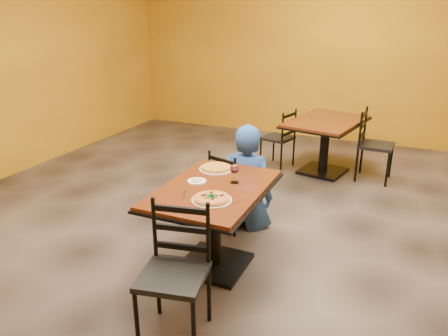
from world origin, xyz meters
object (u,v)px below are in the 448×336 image
at_px(table_second, 325,134).
at_px(wine_glass, 235,173).
at_px(chair_main_near, 173,277).
at_px(pizza_main, 212,198).
at_px(chair_main_far, 233,189).
at_px(pizza_far, 216,167).
at_px(table_main, 214,208).
at_px(side_plate, 197,181).
at_px(chair_second_left, 278,138).
at_px(plate_main, 212,200).
at_px(plate_far, 216,169).
at_px(diner, 247,176).
at_px(chair_second_right, 376,146).

xyz_separation_m(table_second, wine_glass, (-0.28, -2.58, 0.28)).
relative_size(chair_main_near, pizza_main, 3.29).
height_order(chair_main_far, pizza_far, chair_main_far).
distance_m(table_second, chair_main_near, 3.63).
bearing_deg(wine_glass, pizza_main, -93.08).
distance_m(table_main, side_plate, 0.27).
distance_m(chair_second_left, plate_main, 3.03).
distance_m(chair_main_far, plate_far, 0.52).
xyz_separation_m(table_second, pizza_main, (-0.30, -2.99, 0.21)).
height_order(diner, wine_glass, diner).
relative_size(chair_main_near, chair_second_left, 1.11).
xyz_separation_m(plate_far, pizza_far, (0.00, -0.00, 0.02)).
xyz_separation_m(chair_main_far, chair_second_left, (-0.12, 1.96, 0.01)).
xyz_separation_m(chair_second_left, side_plate, (0.09, -2.69, 0.34)).
bearing_deg(plate_far, plate_main, -68.13).
bearing_deg(table_main, plate_far, 111.97).
xyz_separation_m(pizza_main, wine_glass, (0.02, 0.41, 0.07)).
relative_size(chair_main_near, plate_far, 3.01).
distance_m(table_second, chair_second_right, 0.67).
distance_m(table_main, chair_main_near, 0.90).
bearing_deg(chair_second_right, table_main, 161.63).
bearing_deg(chair_second_left, chair_second_right, 105.13).
bearing_deg(table_main, wine_glass, 51.98).
bearing_deg(plate_main, chair_main_far, 103.41).
bearing_deg(table_main, chair_main_near, -82.58).
relative_size(table_main, pizza_far, 4.39).
height_order(chair_second_left, wine_glass, wine_glass).
height_order(table_main, side_plate, side_plate).
xyz_separation_m(plate_far, side_plate, (-0.02, -0.34, 0.00)).
bearing_deg(table_second, table_main, -98.28).
xyz_separation_m(diner, wine_glass, (0.15, -0.70, 0.30)).
distance_m(table_main, diner, 0.86).
bearing_deg(diner, pizza_main, 93.04).
distance_m(plate_main, pizza_far, 0.69).
distance_m(chair_second_right, plate_far, 2.66).
bearing_deg(chair_second_left, table_second, 105.13).
relative_size(table_second, chair_main_near, 1.50).
xyz_separation_m(chair_second_left, plate_main, (0.37, -2.99, 0.34)).
xyz_separation_m(table_second, diner, (-0.43, -1.88, -0.02)).
bearing_deg(table_main, table_second, 81.72).
distance_m(chair_second_left, pizza_far, 2.38).
relative_size(diner, wine_glass, 6.01).
distance_m(chair_main_near, plate_far, 1.33).
height_order(table_main, plate_far, plate_far).
bearing_deg(diner, plate_main, 93.04).
bearing_deg(pizza_main, side_plate, 132.98).
distance_m(chair_second_left, chair_second_right, 1.33).
relative_size(pizza_main, pizza_far, 1.01).
height_order(pizza_main, side_plate, pizza_main).
xyz_separation_m(chair_main_near, chair_main_far, (-0.26, 1.66, -0.06)).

